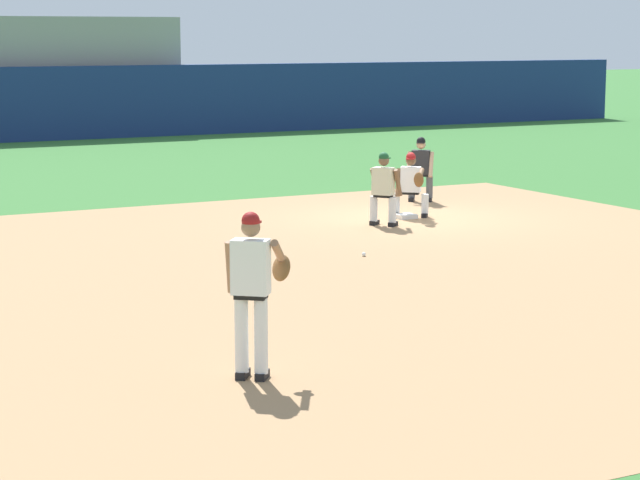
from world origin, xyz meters
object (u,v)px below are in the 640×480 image
object	(u,v)px
baseball	(364,254)
baserunner	(384,186)
umpire	(421,167)
first_baseman	(411,182)
first_base_bag	(405,216)
pitcher	(253,285)

from	to	relation	value
baseball	baserunner	xyz separation A→B (m)	(2.06, 2.79, 0.76)
umpire	first_baseman	bearing A→B (deg)	-127.08
baseball	baserunner	distance (m)	3.55
baserunner	umpire	world-z (taller)	same
baserunner	umpire	bearing A→B (deg)	46.18
first_base_bag	umpire	world-z (taller)	umpire
baseball	umpire	distance (m)	7.24
baseball	baserunner	bearing A→B (deg)	53.65
baseball	pitcher	bearing A→B (deg)	-128.99
baseball	first_base_bag	bearing A→B (deg)	49.19
baseball	baserunner	size ratio (longest dim) A/B	0.05
first_base_bag	pitcher	bearing A→B (deg)	-129.66
first_base_bag	baseball	xyz separation A→B (m)	(-2.97, -3.44, -0.01)
baserunner	umpire	distance (m)	3.74
first_baseman	pitcher	bearing A→B (deg)	-130.09
baserunner	umpire	size ratio (longest dim) A/B	1.00
first_base_bag	baserunner	xyz separation A→B (m)	(-0.91, -0.64, 0.75)
first_base_bag	baserunner	bearing A→B (deg)	-144.82
baseball	baserunner	world-z (taller)	baserunner
baseball	first_baseman	distance (m)	4.77
baseball	first_baseman	bearing A→B (deg)	48.12
first_baseman	first_base_bag	bearing A→B (deg)	-157.00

